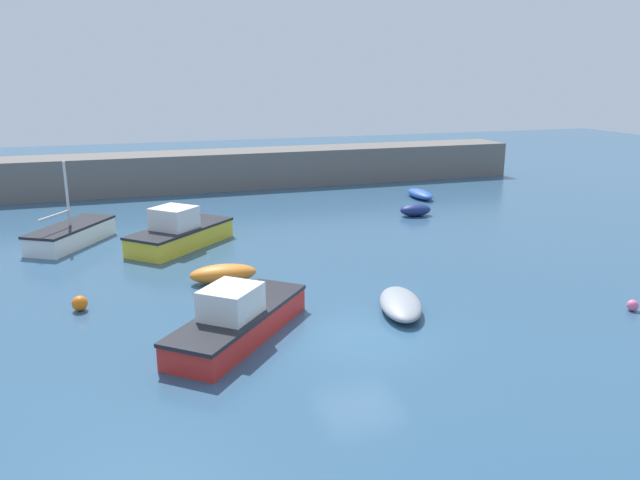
% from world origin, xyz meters
% --- Properties ---
extents(ground_plane, '(120.00, 120.00, 0.20)m').
position_xyz_m(ground_plane, '(0.00, 0.00, -0.10)').
color(ground_plane, '#2D5170').
extents(harbor_breakwater, '(45.46, 3.79, 2.58)m').
position_xyz_m(harbor_breakwater, '(0.00, 27.68, 1.29)').
color(harbor_breakwater, '#66605B').
rests_on(harbor_breakwater, ground_plane).
extents(motorboat_grey_hull, '(5.49, 5.46, 1.98)m').
position_xyz_m(motorboat_grey_hull, '(-4.20, 12.43, 0.70)').
color(motorboat_grey_hull, yellow).
rests_on(motorboat_grey_hull, ground_plane).
extents(dinghy_near_pier, '(1.89, 1.17, 0.70)m').
position_xyz_m(dinghy_near_pier, '(9.40, 14.92, 0.35)').
color(dinghy_near_pier, navy).
rests_on(dinghy_near_pier, ground_plane).
extents(rowboat_white_midwater, '(1.26, 3.01, 0.56)m').
position_xyz_m(rowboat_white_midwater, '(12.09, 19.58, 0.28)').
color(rowboat_white_midwater, '#2D56B7').
rests_on(rowboat_white_midwater, ground_plane).
extents(rowboat_blue_near, '(2.32, 3.47, 0.59)m').
position_xyz_m(rowboat_blue_near, '(2.12, 1.58, 0.30)').
color(rowboat_blue_near, gray).
rests_on(rowboat_blue_near, ground_plane).
extents(sailboat_short_mast, '(4.15, 5.18, 4.02)m').
position_xyz_m(sailboat_short_mast, '(-9.09, 14.48, 0.50)').
color(sailboat_short_mast, white).
rests_on(sailboat_short_mast, ground_plane).
extents(open_tender_yellow, '(2.67, 1.29, 0.72)m').
position_xyz_m(open_tender_yellow, '(-3.14, 6.64, 0.36)').
color(open_tender_yellow, orange).
rests_on(open_tender_yellow, ground_plane).
extents(cabin_cruiser_white, '(5.35, 5.76, 1.79)m').
position_xyz_m(cabin_cruiser_white, '(-3.62, 1.17, 0.62)').
color(cabin_cruiser_white, red).
rests_on(cabin_cruiser_white, ground_plane).
extents(mooring_buoy_pink, '(0.39, 0.39, 0.39)m').
position_xyz_m(mooring_buoy_pink, '(9.81, -0.85, 0.20)').
color(mooring_buoy_pink, '#EA668C').
rests_on(mooring_buoy_pink, ground_plane).
extents(mooring_buoy_orange, '(0.53, 0.53, 0.53)m').
position_xyz_m(mooring_buoy_orange, '(-8.39, 5.18, 0.27)').
color(mooring_buoy_orange, orange).
rests_on(mooring_buoy_orange, ground_plane).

